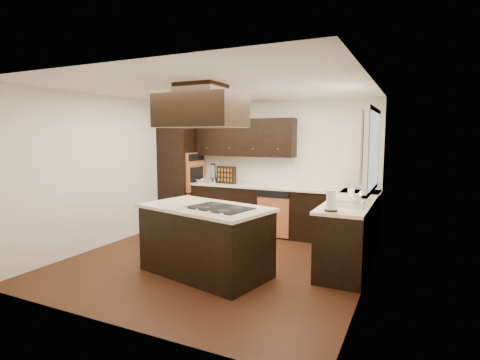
# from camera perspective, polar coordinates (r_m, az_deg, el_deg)

# --- Properties ---
(floor) EXTENTS (4.20, 4.20, 0.02)m
(floor) POSITION_cam_1_polar(r_m,az_deg,el_deg) (5.69, -3.59, -12.27)
(floor) COLOR #532B16
(floor) RESTS_ON ground
(ceiling) EXTENTS (4.20, 4.20, 0.02)m
(ceiling) POSITION_cam_1_polar(r_m,az_deg,el_deg) (5.43, -3.79, 13.78)
(ceiling) COLOR white
(ceiling) RESTS_ON ground
(wall_back) EXTENTS (4.20, 0.02, 2.50)m
(wall_back) POSITION_cam_1_polar(r_m,az_deg,el_deg) (7.32, 4.38, 2.06)
(wall_back) COLOR white
(wall_back) RESTS_ON ground
(wall_front) EXTENTS (4.20, 0.02, 2.50)m
(wall_front) POSITION_cam_1_polar(r_m,az_deg,el_deg) (3.74, -19.65, -2.77)
(wall_front) COLOR white
(wall_front) RESTS_ON ground
(wall_left) EXTENTS (0.02, 4.20, 2.50)m
(wall_left) POSITION_cam_1_polar(r_m,az_deg,el_deg) (6.70, -19.66, 1.26)
(wall_left) COLOR white
(wall_left) RESTS_ON ground
(wall_right) EXTENTS (0.02, 4.20, 2.50)m
(wall_right) POSITION_cam_1_polar(r_m,az_deg,el_deg) (4.77, 19.07, -0.77)
(wall_right) COLOR white
(wall_right) RESTS_ON ground
(oven_column) EXTENTS (0.65, 0.75, 2.12)m
(oven_column) POSITION_cam_1_polar(r_m,az_deg,el_deg) (7.81, -8.97, 0.88)
(oven_column) COLOR black
(oven_column) RESTS_ON floor
(wall_oven_face) EXTENTS (0.05, 0.62, 0.78)m
(wall_oven_face) POSITION_cam_1_polar(r_m,az_deg,el_deg) (7.61, -6.81, 1.22)
(wall_oven_face) COLOR #D77444
(wall_oven_face) RESTS_ON oven_column
(base_cabinets_back) EXTENTS (2.93, 0.60, 0.88)m
(base_cabinets_back) POSITION_cam_1_polar(r_m,az_deg,el_deg) (7.14, 3.68, -4.63)
(base_cabinets_back) COLOR black
(base_cabinets_back) RESTS_ON floor
(base_cabinets_right) EXTENTS (0.60, 2.40, 0.88)m
(base_cabinets_right) POSITION_cam_1_polar(r_m,az_deg,el_deg) (5.83, 16.72, -7.47)
(base_cabinets_right) COLOR black
(base_cabinets_right) RESTS_ON floor
(countertop_back) EXTENTS (2.93, 0.63, 0.04)m
(countertop_back) POSITION_cam_1_polar(r_m,az_deg,el_deg) (7.05, 3.67, -0.98)
(countertop_back) COLOR #FDEDCB
(countertop_back) RESTS_ON base_cabinets_back
(countertop_right) EXTENTS (0.63, 2.40, 0.04)m
(countertop_right) POSITION_cam_1_polar(r_m,az_deg,el_deg) (5.74, 16.73, -3.00)
(countertop_right) COLOR #FDEDCB
(countertop_right) RESTS_ON base_cabinets_right
(upper_cabinets) EXTENTS (2.00, 0.34, 0.72)m
(upper_cabinets) POSITION_cam_1_polar(r_m,az_deg,el_deg) (7.30, 0.73, 6.46)
(upper_cabinets) COLOR black
(upper_cabinets) RESTS_ON wall_back
(dishwasher_front) EXTENTS (0.60, 0.05, 0.72)m
(dishwasher_front) POSITION_cam_1_polar(r_m,az_deg,el_deg) (6.77, 5.06, -5.64)
(dishwasher_front) COLOR #D77444
(dishwasher_front) RESTS_ON floor
(window_frame) EXTENTS (0.06, 1.32, 1.12)m
(window_frame) POSITION_cam_1_polar(r_m,az_deg,el_deg) (5.29, 19.48, 4.26)
(window_frame) COLOR white
(window_frame) RESTS_ON wall_right
(window_pane) EXTENTS (0.00, 1.20, 1.00)m
(window_pane) POSITION_cam_1_polar(r_m,az_deg,el_deg) (5.28, 19.78, 4.25)
(window_pane) COLOR white
(window_pane) RESTS_ON wall_right
(curtain_left) EXTENTS (0.02, 0.34, 0.90)m
(curtain_left) POSITION_cam_1_polar(r_m,az_deg,el_deg) (4.87, 18.27, 4.72)
(curtain_left) COLOR beige
(curtain_left) RESTS_ON wall_right
(curtain_right) EXTENTS (0.02, 0.34, 0.90)m
(curtain_right) POSITION_cam_1_polar(r_m,az_deg,el_deg) (5.71, 19.34, 4.92)
(curtain_right) COLOR beige
(curtain_right) RESTS_ON wall_right
(sink_rim) EXTENTS (0.52, 0.84, 0.01)m
(sink_rim) POSITION_cam_1_polar(r_m,az_deg,el_deg) (5.39, 16.32, -3.34)
(sink_rim) COLOR silver
(sink_rim) RESTS_ON countertop_right
(island) EXTENTS (1.82, 1.25, 0.88)m
(island) POSITION_cam_1_polar(r_m,az_deg,el_deg) (5.09, -5.25, -9.29)
(island) COLOR black
(island) RESTS_ON floor
(island_top) EXTENTS (1.89, 1.32, 0.04)m
(island_top) POSITION_cam_1_polar(r_m,az_deg,el_deg) (4.98, -5.31, -4.20)
(island_top) COLOR #FDEDCB
(island_top) RESTS_ON island
(cooktop) EXTENTS (0.88, 0.68, 0.01)m
(cooktop) POSITION_cam_1_polar(r_m,az_deg,el_deg) (4.81, -3.14, -4.26)
(cooktop) COLOR black
(cooktop) RESTS_ON island_top
(range_hood) EXTENTS (1.05, 0.72, 0.42)m
(range_hood) POSITION_cam_1_polar(r_m,az_deg,el_deg) (4.87, -5.92, 10.44)
(range_hood) COLOR black
(range_hood) RESTS_ON ceiling
(hood_duct) EXTENTS (0.55, 0.50, 0.13)m
(hood_duct) POSITION_cam_1_polar(r_m,az_deg,el_deg) (4.90, -5.96, 13.65)
(hood_duct) COLOR black
(hood_duct) RESTS_ON ceiling
(blender_base) EXTENTS (0.15, 0.15, 0.10)m
(blender_base) POSITION_cam_1_polar(r_m,az_deg,el_deg) (7.43, -4.12, -0.04)
(blender_base) COLOR silver
(blender_base) RESTS_ON countertop_back
(blender_pitcher) EXTENTS (0.13, 0.13, 0.26)m
(blender_pitcher) POSITION_cam_1_polar(r_m,az_deg,el_deg) (7.41, -4.13, 1.34)
(blender_pitcher) COLOR silver
(blender_pitcher) RESTS_ON blender_base
(spice_rack) EXTENTS (0.41, 0.15, 0.34)m
(spice_rack) POSITION_cam_1_polar(r_m,az_deg,el_deg) (7.30, -2.09, 0.78)
(spice_rack) COLOR black
(spice_rack) RESTS_ON countertop_back
(mixing_bowl) EXTENTS (0.29, 0.29, 0.06)m
(mixing_bowl) POSITION_cam_1_polar(r_m,az_deg,el_deg) (7.62, -6.00, -0.06)
(mixing_bowl) COLOR white
(mixing_bowl) RESTS_ON countertop_back
(soap_bottle) EXTENTS (0.09, 0.09, 0.18)m
(soap_bottle) POSITION_cam_1_polar(r_m,az_deg,el_deg) (5.98, 16.59, -1.54)
(soap_bottle) COLOR white
(soap_bottle) RESTS_ON countertop_right
(paper_towel) EXTENTS (0.14, 0.14, 0.26)m
(paper_towel) POSITION_cam_1_polar(r_m,az_deg,el_deg) (4.72, 13.73, -3.11)
(paper_towel) COLOR white
(paper_towel) RESTS_ON countertop_right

